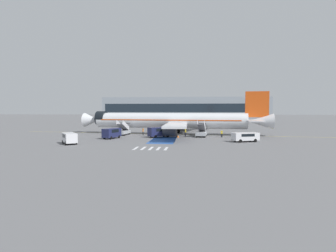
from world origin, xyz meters
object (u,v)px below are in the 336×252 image
object	(u,v)px
fuel_tanker	(202,124)
ground_crew_3	(149,131)
airliner	(172,121)
service_van_3	(245,136)
service_van_0	(69,137)
ground_crew_2	(143,131)
traffic_cone_0	(178,136)
boarding_stairs_aft	(201,132)
ground_crew_0	(222,133)
service_van_2	(112,132)
ground_crew_1	(185,132)
service_van_1	(160,131)
terminal_building	(185,109)
boarding_stairs_forward	(123,131)

from	to	relation	value
fuel_tanker	ground_crew_3	bearing A→B (deg)	-121.13
airliner	service_van_3	world-z (taller)	airliner
service_van_0	ground_crew_2	distance (m)	19.98
airliner	traffic_cone_0	size ratio (longest dim) A/B	77.89
boarding_stairs_aft	fuel_tanker	distance (m)	27.23
ground_crew_0	ground_crew_2	xyz separation A→B (m)	(-18.27, 2.92, 0.11)
airliner	service_van_2	world-z (taller)	airliner
ground_crew_1	service_van_2	bearing A→B (deg)	-93.48
ground_crew_0	ground_crew_3	distance (m)	17.44
service_van_0	service_van_2	size ratio (longest dim) A/B	0.96
airliner	traffic_cone_0	bearing A→B (deg)	-157.77
service_van_2	ground_crew_3	bearing A→B (deg)	72.98
service_van_1	fuel_tanker	bearing A→B (deg)	120.55
traffic_cone_0	terminal_building	distance (m)	93.28
boarding_stairs_forward	fuel_tanker	xyz separation A→B (m)	(19.80, 24.89, 0.68)
ground_crew_3	terminal_building	world-z (taller)	terminal_building
boarding_stairs_forward	ground_crew_2	size ratio (longest dim) A/B	3.07
fuel_tanker	boarding_stairs_aft	bearing A→B (deg)	-93.94
service_van_2	ground_crew_1	size ratio (longest dim) A/B	2.66
service_van_3	boarding_stairs_aft	bearing A→B (deg)	-157.91
ground_crew_1	boarding_stairs_forward	bearing A→B (deg)	-122.04
service_van_0	service_van_3	size ratio (longest dim) A/B	0.86
service_van_1	traffic_cone_0	distance (m)	4.17
service_van_0	terminal_building	world-z (taller)	terminal_building
boarding_stairs_aft	ground_crew_1	size ratio (longest dim) A/B	3.02
boarding_stairs_aft	service_van_0	bearing A→B (deg)	-140.54
service_van_2	traffic_cone_0	size ratio (longest dim) A/B	7.82
service_van_1	terminal_building	size ratio (longest dim) A/B	0.06
airliner	terminal_building	xyz separation A→B (m)	(0.86, 85.73, 3.28)
airliner	service_van_1	size ratio (longest dim) A/B	9.10
boarding_stairs_aft	ground_crew_0	size ratio (longest dim) A/B	3.41
ground_crew_2	boarding_stairs_aft	bearing A→B (deg)	58.61
service_van_1	ground_crew_2	xyz separation A→B (m)	(-4.54, 4.17, -0.30)
ground_crew_2	ground_crew_1	bearing A→B (deg)	61.62
fuel_tanker	service_van_0	size ratio (longest dim) A/B	2.36
boarding_stairs_forward	ground_crew_1	size ratio (longest dim) A/B	3.02
service_van_1	service_van_2	xyz separation A→B (m)	(-9.71, -3.82, -0.03)
ground_crew_2	traffic_cone_0	distance (m)	9.59
traffic_cone_0	terminal_building	xyz separation A→B (m)	(-1.13, 93.05, 6.35)
ground_crew_1	ground_crew_2	bearing A→B (deg)	-123.88
terminal_building	fuel_tanker	bearing A→B (deg)	-83.37
airliner	boarding_stairs_aft	xyz separation A→B (m)	(7.23, -5.35, -2.40)
fuel_tanker	service_van_1	size ratio (longest dim) A/B	2.07
boarding_stairs_aft	ground_crew_0	world-z (taller)	boarding_stairs_aft
fuel_tanker	ground_crew_0	world-z (taller)	fuel_tanker
ground_crew_0	service_van_2	bearing A→B (deg)	-161.81
service_van_1	ground_crew_0	distance (m)	13.80
traffic_cone_0	ground_crew_3	bearing A→B (deg)	146.12
service_van_2	traffic_cone_0	world-z (taller)	service_van_2
fuel_tanker	service_van_1	world-z (taller)	fuel_tanker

